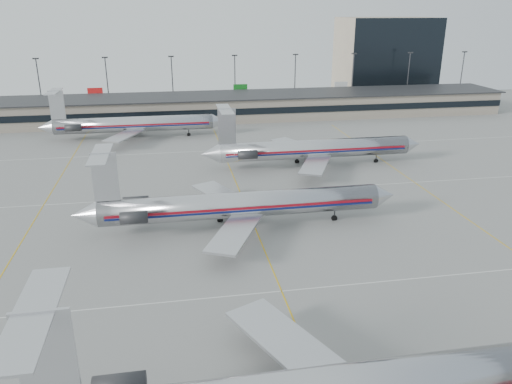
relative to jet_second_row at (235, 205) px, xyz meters
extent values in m
plane|color=gray|center=(2.56, -26.90, -3.31)|extent=(260.00, 260.00, 0.00)
cube|color=silver|center=(2.56, -16.90, -3.30)|extent=(160.00, 0.15, 0.02)
cube|color=gray|center=(2.56, 71.10, -0.31)|extent=(160.00, 16.00, 6.00)
cube|color=black|center=(2.56, 63.00, -0.11)|extent=(160.00, 0.20, 1.60)
cube|color=#2D2D30|center=(2.56, 71.10, 2.79)|extent=(162.00, 17.00, 0.30)
cylinder|color=#38383D|center=(-42.44, 85.10, 4.19)|extent=(0.30, 0.30, 15.00)
cube|color=#2D2D30|center=(-42.44, 85.10, 11.79)|extent=(1.60, 0.40, 0.35)
cylinder|color=#38383D|center=(-24.44, 85.10, 4.19)|extent=(0.30, 0.30, 15.00)
cube|color=#2D2D30|center=(-24.44, 85.10, 11.79)|extent=(1.60, 0.40, 0.35)
cylinder|color=#38383D|center=(-6.44, 85.10, 4.19)|extent=(0.30, 0.30, 15.00)
cube|color=#2D2D30|center=(-6.44, 85.10, 11.79)|extent=(1.60, 0.40, 0.35)
cylinder|color=#38383D|center=(11.56, 85.10, 4.19)|extent=(0.30, 0.30, 15.00)
cube|color=#2D2D30|center=(11.56, 85.10, 11.79)|extent=(1.60, 0.40, 0.35)
cylinder|color=#38383D|center=(29.56, 85.10, 4.19)|extent=(0.30, 0.30, 15.00)
cube|color=#2D2D30|center=(29.56, 85.10, 11.79)|extent=(1.60, 0.40, 0.35)
cylinder|color=#38383D|center=(47.56, 85.10, 4.19)|extent=(0.30, 0.30, 15.00)
cube|color=#2D2D30|center=(47.56, 85.10, 11.79)|extent=(1.60, 0.40, 0.35)
cylinder|color=#38383D|center=(65.56, 85.10, 4.19)|extent=(0.30, 0.30, 15.00)
cube|color=#2D2D30|center=(65.56, 85.10, 11.79)|extent=(1.60, 0.40, 0.35)
cylinder|color=#38383D|center=(83.56, 85.10, 4.19)|extent=(0.30, 0.30, 15.00)
cube|color=#2D2D30|center=(83.56, 85.10, 11.79)|extent=(1.60, 0.40, 0.35)
cube|color=tan|center=(64.56, 101.10, 9.19)|extent=(30.00, 20.00, 25.00)
cube|color=silver|center=(0.46, -28.64, -0.83)|extent=(9.20, 13.41, 0.32)
cube|color=silver|center=(-15.86, -35.57, 5.35)|extent=(3.36, 0.25, 6.73)
cube|color=silver|center=(-16.16, -35.57, 8.51)|extent=(2.37, 10.38, 0.18)
cylinder|color=silver|center=(0.92, 0.00, -0.05)|extent=(37.20, 3.44, 3.44)
cone|color=silver|center=(21.01, 0.00, -0.05)|extent=(2.98, 3.44, 3.44)
cone|color=silver|center=(-19.36, 0.00, -0.05)|extent=(3.35, 3.44, 3.44)
cube|color=maroon|center=(0.92, -1.73, 0.09)|extent=(35.34, 0.05, 0.33)
cube|color=#0C1654|center=(0.92, -1.73, -0.28)|extent=(35.34, 0.05, 0.26)
cube|color=silver|center=(-0.94, 6.51, -0.98)|extent=(8.65, 12.61, 0.30)
cube|color=silver|center=(-0.94, -6.51, -0.98)|extent=(8.65, 12.61, 0.30)
cube|color=silver|center=(-16.29, 0.00, 4.83)|extent=(3.16, 0.23, 6.32)
cube|color=silver|center=(-16.57, 0.00, 7.81)|extent=(2.23, 9.77, 0.17)
cylinder|color=#2D2D30|center=(-13.03, 2.65, 0.23)|extent=(3.35, 1.58, 1.58)
cylinder|color=#2D2D30|center=(-13.03, -2.65, 0.23)|extent=(3.35, 1.58, 1.58)
cylinder|color=#2D2D30|center=(13.94, 0.00, -2.54)|extent=(0.19, 0.19, 1.53)
cylinder|color=#2D2D30|center=(-1.87, -2.23, -2.54)|extent=(0.19, 0.19, 1.53)
cylinder|color=#2D2D30|center=(-1.87, 2.24, -2.54)|extent=(0.19, 0.19, 1.53)
cylinder|color=black|center=(13.94, 0.00, -2.98)|extent=(0.84, 0.28, 0.84)
cylinder|color=silver|center=(18.45, 25.26, -0.02)|extent=(35.71, 3.48, 3.48)
cone|color=silver|center=(37.81, 25.26, -0.02)|extent=(3.01, 3.48, 3.48)
cone|color=silver|center=(-1.10, 25.26, -0.02)|extent=(3.38, 3.48, 3.48)
cube|color=maroon|center=(18.45, 23.51, 0.12)|extent=(33.93, 0.05, 0.33)
cube|color=#0C1654|center=(18.45, 23.51, -0.25)|extent=(33.93, 0.05, 0.26)
cube|color=silver|center=(16.57, 31.84, -0.96)|extent=(8.74, 12.74, 0.30)
cube|color=silver|center=(16.57, 18.68, -0.96)|extent=(8.74, 12.74, 0.30)
cube|color=silver|center=(2.01, 25.26, 4.92)|extent=(3.20, 0.23, 6.39)
cube|color=silver|center=(1.72, 25.26, 7.92)|extent=(2.26, 9.87, 0.17)
cylinder|color=#2D2D30|center=(5.29, 27.94, 0.27)|extent=(3.38, 1.60, 1.60)
cylinder|color=#2D2D30|center=(5.29, 22.58, 0.27)|extent=(3.38, 1.60, 1.60)
cylinder|color=#2D2D30|center=(30.67, 25.26, -2.53)|extent=(0.19, 0.19, 1.55)
cylinder|color=#2D2D30|center=(15.63, 23.01, -2.53)|extent=(0.19, 0.19, 1.55)
cylinder|color=#2D2D30|center=(15.63, 27.52, -2.53)|extent=(0.19, 0.19, 1.55)
cylinder|color=black|center=(30.67, 25.26, -2.98)|extent=(0.85, 0.28, 0.85)
cylinder|color=silver|center=(-15.72, 52.83, -0.08)|extent=(35.07, 3.41, 3.41)
cone|color=silver|center=(3.29, 52.83, -0.08)|extent=(2.95, 3.41, 3.41)
cone|color=silver|center=(-34.92, 52.83, -0.08)|extent=(3.32, 3.41, 3.41)
cube|color=maroon|center=(-15.72, 51.11, 0.06)|extent=(33.31, 0.05, 0.32)
cube|color=#0C1654|center=(-15.72, 51.11, -0.31)|extent=(33.31, 0.05, 0.26)
cube|color=silver|center=(-17.57, 59.29, -1.00)|extent=(8.58, 12.51, 0.30)
cube|color=silver|center=(-17.57, 46.37, -1.00)|extent=(8.58, 12.51, 0.30)
cube|color=silver|center=(-31.87, 52.83, 4.77)|extent=(3.14, 0.23, 6.27)
cube|color=silver|center=(-32.15, 52.83, 7.72)|extent=(2.21, 9.69, 0.17)
cylinder|color=#2D2D30|center=(-28.64, 55.46, 0.20)|extent=(3.32, 1.57, 1.57)
cylinder|color=#2D2D30|center=(-28.64, 50.20, 0.20)|extent=(3.32, 1.57, 1.57)
cylinder|color=#2D2D30|center=(-3.73, 52.83, -2.54)|extent=(0.18, 0.18, 1.52)
cylinder|color=#2D2D30|center=(-18.49, 50.61, -2.54)|extent=(0.18, 0.18, 1.52)
cylinder|color=#2D2D30|center=(-18.49, 55.04, -2.54)|extent=(0.18, 0.18, 1.52)
cylinder|color=black|center=(-3.73, 52.83, -2.98)|extent=(0.83, 0.28, 0.83)
camera|label=1|loc=(-7.97, -61.20, 24.65)|focal=35.00mm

